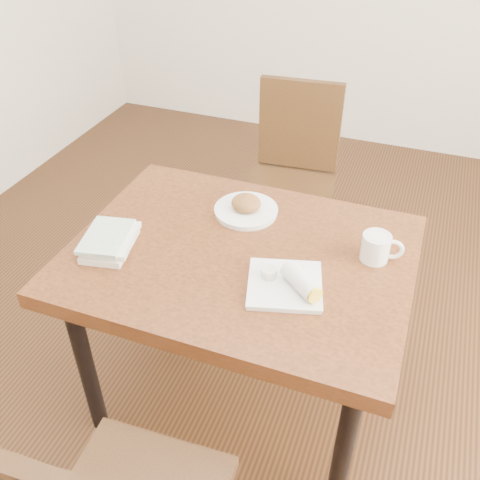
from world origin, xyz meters
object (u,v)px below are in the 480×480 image
(plate_scone, at_px, (246,208))
(chair_far, at_px, (293,168))
(plate_burrito, at_px, (290,283))
(book_stack, at_px, (110,241))
(coffee_mug, at_px, (377,247))
(table, at_px, (240,271))

(plate_scone, bearing_deg, chair_far, 91.36)
(plate_scone, relative_size, plate_burrito, 0.84)
(plate_scone, bearing_deg, book_stack, -135.24)
(book_stack, bearing_deg, plate_scone, 44.76)
(coffee_mug, relative_size, plate_burrito, 0.49)
(table, height_order, plate_burrito, plate_burrito)
(chair_far, relative_size, coffee_mug, 6.94)
(coffee_mug, bearing_deg, chair_far, 121.22)
(table, xyz_separation_m, chair_far, (-0.08, 0.96, -0.12))
(plate_burrito, bearing_deg, plate_scone, 127.92)
(chair_far, height_order, plate_burrito, chair_far)
(plate_burrito, distance_m, book_stack, 0.62)
(table, xyz_separation_m, book_stack, (-0.42, -0.13, 0.11))
(chair_far, distance_m, coffee_mug, 1.01)
(table, distance_m, chair_far, 0.97)
(plate_burrito, bearing_deg, book_stack, -178.92)
(table, height_order, plate_scone, plate_scone)
(plate_scone, distance_m, coffee_mug, 0.50)
(table, bearing_deg, book_stack, -162.64)
(plate_scone, distance_m, plate_burrito, 0.43)
(chair_far, relative_size, book_stack, 3.97)
(plate_scone, bearing_deg, table, -74.94)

